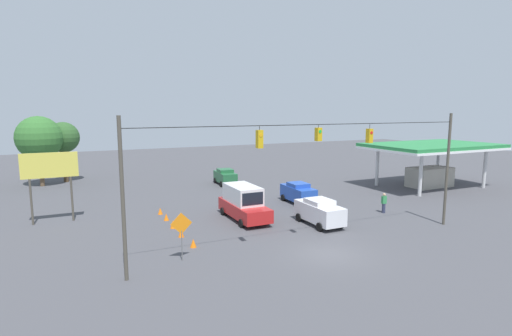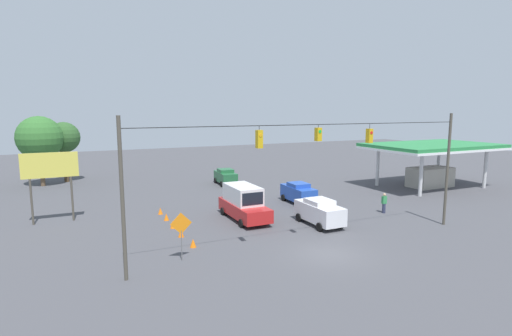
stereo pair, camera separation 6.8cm
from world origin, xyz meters
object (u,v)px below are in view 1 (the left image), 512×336
traffic_cone_third (173,225)px  overhead_signal_span (317,166)px  traffic_cone_fourth (166,217)px  gas_station (431,155)px  tree_horizon_left (63,138)px  sedan_green_oncoming_deep (225,176)px  traffic_cone_nearest (193,243)px  tree_horizon_right (39,138)px  sedan_blue_oncoming_far (298,193)px  roadside_billboard (50,171)px  box_truck_red_withflow_mid (243,203)px  pedestrian (384,203)px  traffic_cone_second (181,233)px  sedan_white_crossing_near (319,211)px  work_zone_sign (181,227)px  traffic_cone_fifth (160,211)px

traffic_cone_third → overhead_signal_span: bearing=132.4°
traffic_cone_third → traffic_cone_fourth: size_ratio=1.00×
gas_station → tree_horizon_left: bearing=-29.6°
gas_station → sedan_green_oncoming_deep: bearing=-28.6°
traffic_cone_nearest → tree_horizon_right: (9.58, -27.06, 5.15)m
overhead_signal_span → traffic_cone_third: (7.18, -7.87, -4.92)m
traffic_cone_fourth → sedan_green_oncoming_deep: bearing=-128.6°
sedan_green_oncoming_deep → tree_horizon_right: bearing=-23.0°
traffic_cone_fourth → tree_horizon_left: size_ratio=0.08×
traffic_cone_fourth → sedan_blue_oncoming_far: bearing=-177.6°
roadside_billboard → overhead_signal_span: bearing=138.8°
box_truck_red_withflow_mid → pedestrian: size_ratio=3.55×
traffic_cone_second → gas_station: bearing=-169.5°
sedan_white_crossing_near → work_zone_sign: size_ratio=1.55×
overhead_signal_span → sedan_green_oncoming_deep: overhead_signal_span is taller
traffic_cone_fourth → overhead_signal_span: bearing=125.1°
sedan_blue_oncoming_far → traffic_cone_fourth: (12.41, 0.53, -0.72)m
box_truck_red_withflow_mid → traffic_cone_fifth: (5.68, -4.31, -1.05)m
traffic_cone_third → traffic_cone_fourth: 2.28m
sedan_white_crossing_near → traffic_cone_second: (10.21, -1.60, -0.75)m
overhead_signal_span → traffic_cone_fourth: size_ratio=41.97×
sedan_blue_oncoming_far → tree_horizon_left: tree_horizon_left is taller
sedan_white_crossing_near → pedestrian: sedan_white_crossing_near is taller
traffic_cone_fourth → tree_horizon_left: tree_horizon_left is taller
box_truck_red_withflow_mid → gas_station: bearing=-172.4°
overhead_signal_span → sedan_blue_oncoming_far: size_ratio=5.61×
box_truck_red_withflow_mid → traffic_cone_third: (5.69, 0.03, -1.05)m
sedan_green_oncoming_deep → tree_horizon_left: 19.81m
traffic_cone_third → pedestrian: size_ratio=0.33×
work_zone_sign → tree_horizon_left: tree_horizon_left is taller
box_truck_red_withflow_mid → sedan_white_crossing_near: (-4.54, 3.90, -0.31)m
overhead_signal_span → sedan_blue_oncoming_far: (-5.26, -10.68, -4.20)m
overhead_signal_span → traffic_cone_fifth: 14.99m
tree_horizon_left → work_zone_sign: bearing=100.9°
box_truck_red_withflow_mid → traffic_cone_fifth: bearing=-37.2°
sedan_green_oncoming_deep → pedestrian: 19.18m
traffic_cone_second → traffic_cone_fifth: size_ratio=1.00×
sedan_blue_oncoming_far → tree_horizon_left: (19.40, -21.42, 4.28)m
traffic_cone_third → tree_horizon_right: size_ratio=0.07×
box_truck_red_withflow_mid → tree_horizon_left: 27.58m
traffic_cone_nearest → tree_horizon_left: tree_horizon_left is taller
sedan_green_oncoming_deep → gas_station: gas_station is taller
gas_station → traffic_cone_third: bearing=6.2°
overhead_signal_span → tree_horizon_left: (14.14, -32.10, 0.07)m
tree_horizon_right → traffic_cone_nearest: bearing=109.5°
sedan_blue_oncoming_far → gas_station: bearing=-178.5°
traffic_cone_nearest → tree_horizon_left: size_ratio=0.08×
sedan_blue_oncoming_far → traffic_cone_third: bearing=12.7°
sedan_blue_oncoming_far → traffic_cone_third: 12.78m
sedan_blue_oncoming_far → pedestrian: bearing=127.3°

